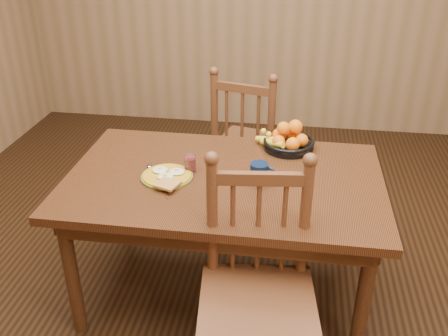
# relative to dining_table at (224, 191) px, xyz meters

# --- Properties ---
(room) EXTENTS (4.52, 5.02, 2.72)m
(room) POSITION_rel_dining_table_xyz_m (0.00, 0.00, 0.68)
(room) COLOR black
(room) RESTS_ON ground
(dining_table) EXTENTS (1.60, 1.00, 0.75)m
(dining_table) POSITION_rel_dining_table_xyz_m (0.00, 0.00, 0.00)
(dining_table) COLOR black
(dining_table) RESTS_ON ground
(chair_far) EXTENTS (0.57, 0.56, 1.05)m
(chair_far) POSITION_rel_dining_table_xyz_m (0.04, 0.92, -0.16)
(chair_far) COLOR #452314
(chair_far) RESTS_ON ground
(chair_near) EXTENTS (0.53, 0.51, 1.07)m
(chair_near) POSITION_rel_dining_table_xyz_m (0.23, -0.57, -0.15)
(chair_near) COLOR #452314
(chair_near) RESTS_ON ground
(breakfast_plate) EXTENTS (0.26, 0.30, 0.04)m
(breakfast_plate) POSITION_rel_dining_table_xyz_m (-0.28, -0.06, 0.10)
(breakfast_plate) COLOR #59601E
(breakfast_plate) RESTS_ON dining_table
(fork) EXTENTS (0.04, 0.18, 0.00)m
(fork) POSITION_rel_dining_table_xyz_m (-0.23, -0.16, 0.09)
(fork) COLOR silver
(fork) RESTS_ON dining_table
(spoon) EXTENTS (0.04, 0.16, 0.01)m
(spoon) POSITION_rel_dining_table_xyz_m (-0.40, 0.03, 0.09)
(spoon) COLOR silver
(spoon) RESTS_ON dining_table
(coffee_mug) EXTENTS (0.13, 0.09, 0.10)m
(coffee_mug) POSITION_rel_dining_table_xyz_m (0.18, -0.02, 0.14)
(coffee_mug) COLOR #091733
(coffee_mug) RESTS_ON dining_table
(juice_glass) EXTENTS (0.06, 0.06, 0.09)m
(juice_glass) POSITION_rel_dining_table_xyz_m (-0.18, 0.03, 0.13)
(juice_glass) COLOR silver
(juice_glass) RESTS_ON dining_table
(fruit_bowl) EXTENTS (0.32, 0.29, 0.17)m
(fruit_bowl) POSITION_rel_dining_table_xyz_m (0.31, 0.38, 0.14)
(fruit_bowl) COLOR black
(fruit_bowl) RESTS_ON dining_table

